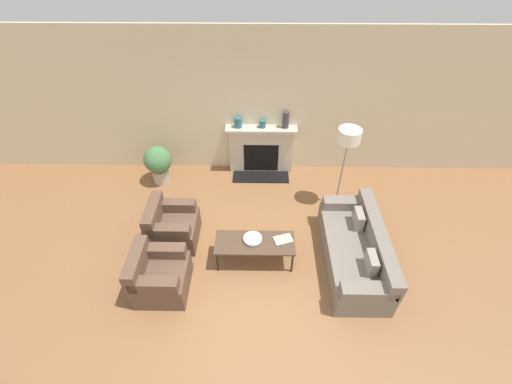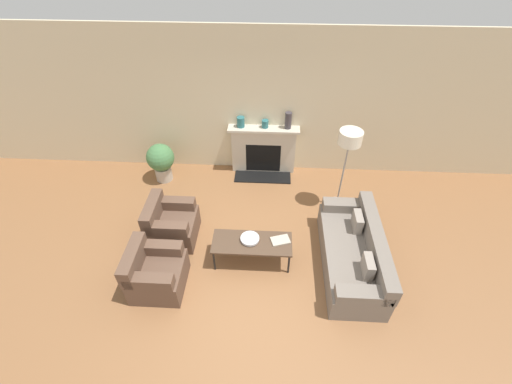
# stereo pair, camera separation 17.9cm
# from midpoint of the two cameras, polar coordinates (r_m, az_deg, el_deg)

# --- Properties ---
(ground_plane) EXTENTS (18.00, 18.00, 0.00)m
(ground_plane) POSITION_cam_midpoint_polar(r_m,az_deg,el_deg) (5.45, -2.43, -14.52)
(ground_plane) COLOR brown
(wall_back) EXTENTS (18.00, 0.06, 2.90)m
(wall_back) POSITION_cam_midpoint_polar(r_m,az_deg,el_deg) (6.77, -1.58, 14.35)
(wall_back) COLOR beige
(wall_back) RESTS_ON ground_plane
(fireplace) EXTENTS (1.42, 0.59, 1.04)m
(fireplace) POSITION_cam_midpoint_polar(r_m,az_deg,el_deg) (7.12, 0.13, 7.00)
(fireplace) COLOR beige
(fireplace) RESTS_ON ground_plane
(couch) EXTENTS (0.83, 1.95, 0.74)m
(couch) POSITION_cam_midpoint_polar(r_m,az_deg,el_deg) (5.63, 15.50, -9.37)
(couch) COLOR slate
(couch) RESTS_ON ground_plane
(armchair_near) EXTENTS (0.76, 0.76, 0.77)m
(armchair_near) POSITION_cam_midpoint_polar(r_m,az_deg,el_deg) (5.34, -16.90, -13.22)
(armchair_near) COLOR brown
(armchair_near) RESTS_ON ground_plane
(armchair_far) EXTENTS (0.76, 0.76, 0.77)m
(armchair_far) POSITION_cam_midpoint_polar(r_m,az_deg,el_deg) (5.93, -14.70, -5.61)
(armchair_far) COLOR brown
(armchair_far) RESTS_ON ground_plane
(coffee_table) EXTENTS (1.24, 0.49, 0.45)m
(coffee_table) POSITION_cam_midpoint_polar(r_m,az_deg,el_deg) (5.36, -1.15, -8.61)
(coffee_table) COLOR #4C3828
(coffee_table) RESTS_ON ground_plane
(bowl) EXTENTS (0.29, 0.29, 0.05)m
(bowl) POSITION_cam_midpoint_polar(r_m,az_deg,el_deg) (5.33, -1.52, -7.81)
(bowl) COLOR silver
(bowl) RESTS_ON coffee_table
(book) EXTENTS (0.32, 0.26, 0.02)m
(book) POSITION_cam_midpoint_polar(r_m,az_deg,el_deg) (5.36, 3.58, -7.92)
(book) COLOR #B2A893
(book) RESTS_ON coffee_table
(floor_lamp) EXTENTS (0.39, 0.39, 1.62)m
(floor_lamp) POSITION_cam_midpoint_polar(r_m,az_deg,el_deg) (5.97, 14.16, 7.63)
(floor_lamp) COLOR gray
(floor_lamp) RESTS_ON ground_plane
(mantel_vase_left) EXTENTS (0.15, 0.15, 0.21)m
(mantel_vase_left) POSITION_cam_midpoint_polar(r_m,az_deg,el_deg) (6.81, -3.75, 11.51)
(mantel_vase_left) COLOR #28666B
(mantel_vase_left) RESTS_ON fireplace
(mantel_vase_center_left) EXTENTS (0.13, 0.13, 0.15)m
(mantel_vase_center_left) POSITION_cam_midpoint_polar(r_m,az_deg,el_deg) (6.81, 0.33, 11.31)
(mantel_vase_center_left) COLOR #28666B
(mantel_vase_center_left) RESTS_ON fireplace
(mantel_vase_center_right) EXTENTS (0.13, 0.13, 0.33)m
(mantel_vase_center_right) POSITION_cam_midpoint_polar(r_m,az_deg,el_deg) (6.78, 4.20, 11.91)
(mantel_vase_center_right) COLOR #3D383D
(mantel_vase_center_right) RESTS_ON fireplace
(potted_plant) EXTENTS (0.55, 0.55, 0.82)m
(potted_plant) POSITION_cam_midpoint_polar(r_m,az_deg,el_deg) (7.11, -16.66, 4.76)
(potted_plant) COLOR #B2A899
(potted_plant) RESTS_ON ground_plane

